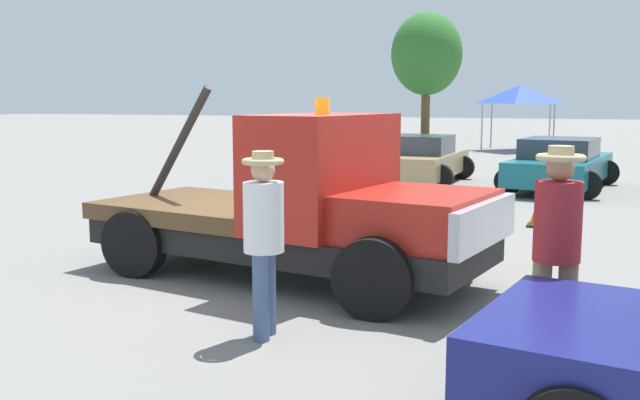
{
  "coord_description": "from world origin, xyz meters",
  "views": [
    {
      "loc": [
        3.8,
        -8.33,
        2.32
      ],
      "look_at": [
        0.5,
        0.0,
        1.05
      ],
      "focal_mm": 40.0,
      "sensor_mm": 36.0,
      "label": 1
    }
  ],
  "objects": [
    {
      "name": "ground_plane",
      "position": [
        0.0,
        0.0,
        0.0
      ],
      "size": [
        160.0,
        160.0,
        0.0
      ],
      "primitive_type": "plane",
      "color": "gray"
    },
    {
      "name": "tow_truck",
      "position": [
        0.32,
        -0.06,
        0.92
      ],
      "size": [
        5.62,
        2.9,
        2.51
      ],
      "rotation": [
        0.0,
        0.0,
        -0.17
      ],
      "color": "black",
      "rests_on": "ground"
    },
    {
      "name": "person_near_truck",
      "position": [
        3.47,
        -1.82,
        1.13
      ],
      "size": [
        0.43,
        0.43,
        1.92
      ],
      "rotation": [
        0.0,
        0.0,
        1.85
      ],
      "color": "#847051",
      "rests_on": "ground"
    },
    {
      "name": "person_at_hood",
      "position": [
        0.81,
        -2.25,
        1.08
      ],
      "size": [
        0.41,
        0.41,
        1.83
      ],
      "rotation": [
        0.0,
        0.0,
        3.28
      ],
      "color": "#475B84",
      "rests_on": "ground"
    },
    {
      "name": "parked_car_skyblue",
      "position": [
        -4.05,
        10.77,
        0.65
      ],
      "size": [
        2.79,
        4.86,
        1.34
      ],
      "rotation": [
        0.0,
        0.0,
        1.66
      ],
      "color": "#669ED1",
      "rests_on": "ground"
    },
    {
      "name": "parked_car_tan",
      "position": [
        -0.82,
        10.96,
        0.65
      ],
      "size": [
        2.4,
        4.34,
        1.34
      ],
      "rotation": [
        0.0,
        0.0,
        1.56
      ],
      "color": "tan",
      "rests_on": "ground"
    },
    {
      "name": "parked_car_teal",
      "position": [
        2.83,
        10.9,
        0.65
      ],
      "size": [
        2.91,
        5.03,
        1.34
      ],
      "rotation": [
        0.0,
        0.0,
        1.44
      ],
      "color": "#196670",
      "rests_on": "ground"
    },
    {
      "name": "canopy_tent_blue",
      "position": [
        0.27,
        24.92,
        2.52
      ],
      "size": [
        2.92,
        2.92,
        2.94
      ],
      "color": "#9E9EA3",
      "rests_on": "ground"
    },
    {
      "name": "tree_left",
      "position": [
        -5.79,
        32.43,
        4.84
      ],
      "size": [
        4.04,
        4.04,
        7.22
      ],
      "color": "brown",
      "rests_on": "ground"
    },
    {
      "name": "traffic_cone",
      "position": [
        2.79,
        5.12,
        0.25
      ],
      "size": [
        0.4,
        0.4,
        0.55
      ],
      "color": "black",
      "rests_on": "ground"
    }
  ]
}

